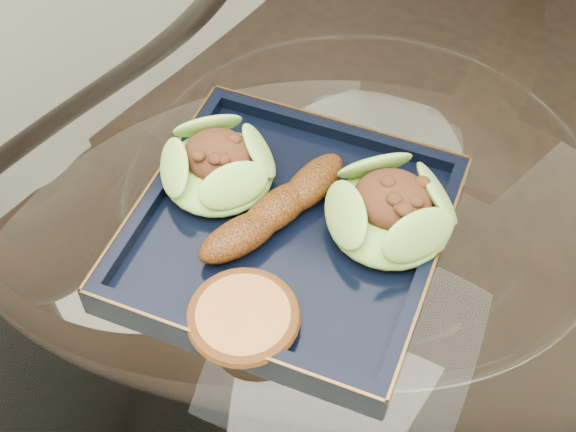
% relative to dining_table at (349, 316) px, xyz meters
% --- Properties ---
extents(dining_table, '(1.13, 1.13, 0.77)m').
position_rel_dining_table_xyz_m(dining_table, '(0.00, 0.00, 0.00)').
color(dining_table, white).
rests_on(dining_table, ground).
extents(dining_chair, '(0.51, 0.51, 1.04)m').
position_rel_dining_table_xyz_m(dining_chair, '(0.02, 0.44, -0.02)').
color(dining_chair, '#311D10').
rests_on(dining_chair, ground).
extents(navy_plate, '(0.27, 0.27, 0.02)m').
position_rel_dining_table_xyz_m(navy_plate, '(-0.05, -0.05, 0.17)').
color(navy_plate, black).
rests_on(navy_plate, dining_table).
extents(lettuce_wrap_left, '(0.13, 0.13, 0.04)m').
position_rel_dining_table_xyz_m(lettuce_wrap_left, '(-0.14, -0.02, 0.20)').
color(lettuce_wrap_left, '#69A530').
rests_on(lettuce_wrap_left, navy_plate).
extents(lettuce_wrap_right, '(0.14, 0.14, 0.04)m').
position_rel_dining_table_xyz_m(lettuce_wrap_right, '(0.03, -0.01, 0.20)').
color(lettuce_wrap_right, olive).
rests_on(lettuce_wrap_right, navy_plate).
extents(roasted_plantain, '(0.10, 0.16, 0.03)m').
position_rel_dining_table_xyz_m(roasted_plantain, '(-0.07, -0.04, 0.20)').
color(roasted_plantain, '#63300A').
rests_on(roasted_plantain, navy_plate).
extents(crumb_patty, '(0.11, 0.11, 0.02)m').
position_rel_dining_table_xyz_m(crumb_patty, '(-0.05, -0.15, 0.19)').
color(crumb_patty, '#AF723A').
rests_on(crumb_patty, navy_plate).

